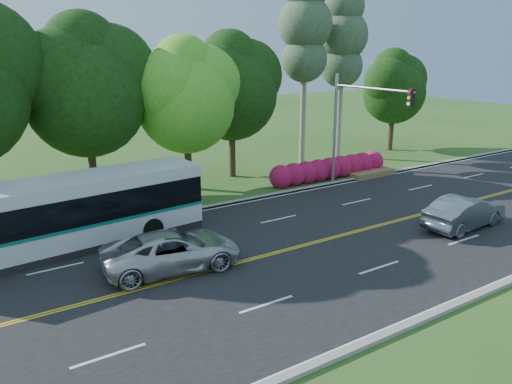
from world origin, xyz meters
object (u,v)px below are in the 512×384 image
traffic_signal (357,115)px  transit_bus (67,215)px  suv (172,251)px  sedan (465,212)px

traffic_signal → transit_bus: size_ratio=0.57×
transit_bus → suv: transit_bus is taller
traffic_signal → suv: size_ratio=1.27×
transit_bus → sedan: (16.89, -7.75, -0.78)m
traffic_signal → sedan: bearing=-90.7°
traffic_signal → sedan: (-0.09, -7.85, -3.87)m
traffic_signal → sedan: traffic_signal is taller
traffic_signal → suv: 15.21m
transit_bus → suv: (2.96, -4.36, -0.80)m
transit_bus → traffic_signal: bearing=-5.0°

